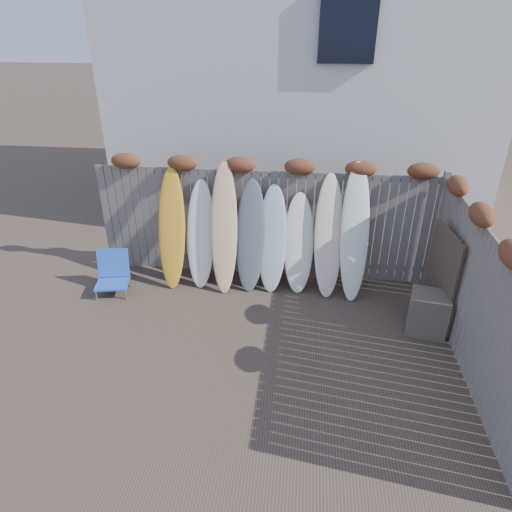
# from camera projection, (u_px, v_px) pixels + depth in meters

# --- Properties ---
(ground) EXTENTS (80.00, 80.00, 0.00)m
(ground) POSITION_uv_depth(u_px,v_px,m) (247.00, 356.00, 6.56)
(ground) COLOR #493A2D
(back_fence) EXTENTS (6.05, 0.28, 2.24)m
(back_fence) POSITION_uv_depth(u_px,v_px,m) (267.00, 215.00, 8.09)
(back_fence) COLOR slate
(back_fence) RESTS_ON ground
(right_fence) EXTENTS (0.28, 4.40, 2.24)m
(right_fence) POSITION_uv_depth(u_px,v_px,m) (476.00, 293.00, 5.95)
(right_fence) COLOR slate
(right_fence) RESTS_ON ground
(house) EXTENTS (8.50, 5.50, 6.33)m
(house) POSITION_uv_depth(u_px,v_px,m) (303.00, 68.00, 10.68)
(house) COLOR silver
(house) RESTS_ON ground
(beach_chair) EXTENTS (0.64, 0.67, 0.72)m
(beach_chair) POSITION_uv_depth(u_px,v_px,m) (113.00, 273.00, 7.98)
(beach_chair) COLOR blue
(beach_chair) RESTS_ON ground
(wooden_crate) EXTENTS (0.66, 0.59, 0.66)m
(wooden_crate) POSITION_uv_depth(u_px,v_px,m) (428.00, 313.00, 6.93)
(wooden_crate) COLOR #6D5A51
(wooden_crate) RESTS_ON ground
(lattice_panel) EXTENTS (0.17, 1.03, 1.55)m
(lattice_panel) POSITION_uv_depth(u_px,v_px,m) (441.00, 277.00, 7.01)
(lattice_panel) COLOR #513931
(lattice_panel) RESTS_ON ground
(surfboard_0) EXTENTS (0.50, 0.75, 2.06)m
(surfboard_0) POSITION_uv_depth(u_px,v_px,m) (172.00, 229.00, 7.95)
(surfboard_0) COLOR gold
(surfboard_0) RESTS_ON ground
(surfboard_1) EXTENTS (0.50, 0.67, 1.85)m
(surfboard_1) POSITION_uv_depth(u_px,v_px,m) (201.00, 235.00, 8.00)
(surfboard_1) COLOR white
(surfboard_1) RESTS_ON ground
(surfboard_2) EXTENTS (0.51, 0.80, 2.19)m
(surfboard_2) POSITION_uv_depth(u_px,v_px,m) (224.00, 229.00, 7.81)
(surfboard_2) COLOR #E7AE89
(surfboard_2) RESTS_ON ground
(surfboard_3) EXTENTS (0.52, 0.68, 1.90)m
(surfboard_3) POSITION_uv_depth(u_px,v_px,m) (250.00, 236.00, 7.88)
(surfboard_3) COLOR #565F65
(surfboard_3) RESTS_ON ground
(surfboard_4) EXTENTS (0.50, 0.65, 1.82)m
(surfboard_4) POSITION_uv_depth(u_px,v_px,m) (272.00, 239.00, 7.87)
(surfboard_4) COLOR #ABCAD1
(surfboard_4) RESTS_ON ground
(surfboard_5) EXTENTS (0.56, 0.65, 1.70)m
(surfboard_5) POSITION_uv_depth(u_px,v_px,m) (299.00, 243.00, 7.86)
(surfboard_5) COLOR white
(surfboard_5) RESTS_ON ground
(surfboard_6) EXTENTS (0.54, 0.76, 2.04)m
(surfboard_6) POSITION_uv_depth(u_px,v_px,m) (329.00, 237.00, 7.71)
(surfboard_6) COLOR #FBE5C6
(surfboard_6) RESTS_ON ground
(surfboard_7) EXTENTS (0.51, 0.81, 2.26)m
(surfboard_7) POSITION_uv_depth(u_px,v_px,m) (355.00, 233.00, 7.58)
(surfboard_7) COLOR white
(surfboard_7) RESTS_ON ground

